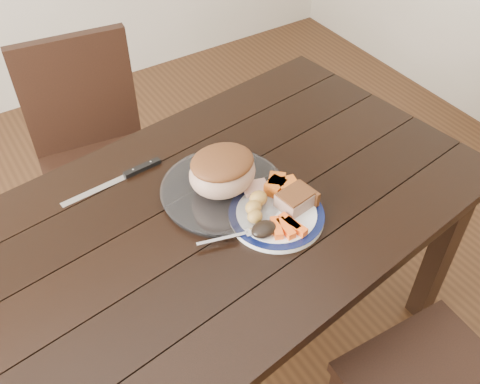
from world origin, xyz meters
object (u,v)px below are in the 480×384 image
pork_slice (295,200)px  serving_platter (223,191)px  dinner_plate (276,216)px  carving_knife (131,173)px  chair_far (94,147)px  dining_table (213,234)px  roast_joint (223,173)px  fork (235,236)px

pork_slice → serving_platter: bearing=128.3°
dinner_plate → carving_knife: bearing=124.8°
chair_far → carving_knife: bearing=94.6°
dining_table → serving_platter: bearing=35.4°
roast_joint → carving_knife: (-0.19, 0.22, -0.07)m
dining_table → pork_slice: bearing=-31.5°
dining_table → carving_knife: (-0.13, 0.26, 0.10)m
pork_slice → roast_joint: (-0.13, 0.17, 0.04)m
dining_table → carving_knife: size_ratio=5.31×
dinner_plate → pork_slice: size_ratio=2.81×
dinner_plate → serving_platter: 0.18m
chair_far → pork_slice: size_ratio=9.94×
dinner_plate → pork_slice: pork_slice is taller
carving_knife → dinner_plate: bearing=-59.6°
pork_slice → dining_table: bearing=148.5°
chair_far → dining_table: bearing=105.4°
chair_far → carving_knife: size_ratio=2.90×
serving_platter → pork_slice: (0.13, -0.17, 0.03)m
chair_far → fork: size_ratio=5.29×
dining_table → carving_knife: 0.31m
dinner_plate → roast_joint: size_ratio=1.36×
serving_platter → fork: bearing=-111.8°
fork → serving_platter: bearing=83.8°
pork_slice → carving_knife: bearing=130.0°
chair_far → serving_platter: size_ratio=2.67×
serving_platter → roast_joint: 0.07m
dinner_plate → chair_far: bearing=105.5°
fork → dinner_plate: bearing=20.1°
serving_platter → carving_knife: 0.29m
serving_platter → pork_slice: 0.21m
chair_far → carving_knife: chair_far is taller
dining_table → serving_platter: (0.06, 0.05, 0.10)m
pork_slice → fork: size_ratio=0.53×
serving_platter → fork: 0.19m
dining_table → dinner_plate: (0.14, -0.12, 0.10)m
dining_table → serving_platter: serving_platter is taller
pork_slice → fork: bearing=-178.2°
chair_far → serving_platter: (0.16, -0.69, 0.23)m
dinner_plate → roast_joint: roast_joint is taller
dining_table → fork: 0.17m
serving_platter → pork_slice: size_ratio=3.73×
serving_platter → carving_knife: size_ratio=1.09×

